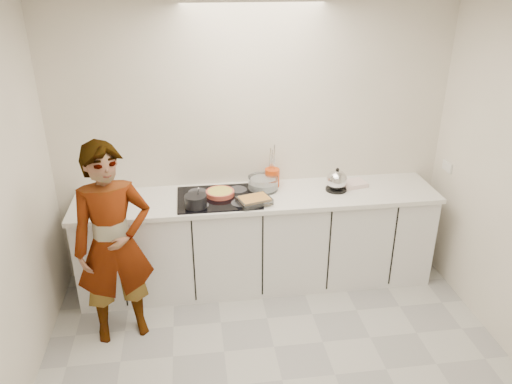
{
  "coord_description": "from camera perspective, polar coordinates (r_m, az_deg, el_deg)",
  "views": [
    {
      "loc": [
        -0.57,
        -2.7,
        2.79
      ],
      "look_at": [
        -0.05,
        1.05,
        1.05
      ],
      "focal_mm": 35.0,
      "sensor_mm": 36.0,
      "label": 1
    }
  ],
  "objects": [
    {
      "name": "wall_back",
      "position": [
        4.58,
        -0.32,
        5.73
      ],
      "size": [
        3.6,
        0.0,
        2.6
      ],
      "primitive_type": "cube",
      "color": "white",
      "rests_on": "ground"
    },
    {
      "name": "baking_dish",
      "position": [
        4.25,
        -0.19,
        -0.93
      ],
      "size": [
        0.32,
        0.27,
        0.05
      ],
      "color": "silver",
      "rests_on": "hob"
    },
    {
      "name": "saucepan",
      "position": [
        4.21,
        -6.9,
        -1.04
      ],
      "size": [
        0.19,
        0.19,
        0.18
      ],
      "color": "black",
      "rests_on": "hob"
    },
    {
      "name": "countertop",
      "position": [
        4.45,
        0.23,
        -0.61
      ],
      "size": [
        3.24,
        0.64,
        0.04
      ],
      "primitive_type": "cube",
      "color": "white",
      "rests_on": "base_cabinets"
    },
    {
      "name": "tea_towel",
      "position": [
        4.7,
        11.01,
        0.91
      ],
      "size": [
        0.27,
        0.22,
        0.04
      ],
      "primitive_type": "cube",
      "rotation": [
        0.0,
        0.0,
        0.22
      ],
      "color": "white",
      "rests_on": "countertop"
    },
    {
      "name": "kettle",
      "position": [
        4.56,
        9.21,
        1.26
      ],
      "size": [
        0.26,
        0.26,
        0.22
      ],
      "color": "black",
      "rests_on": "countertop"
    },
    {
      "name": "utensil_crock",
      "position": [
        4.59,
        1.87,
        1.66
      ],
      "size": [
        0.17,
        0.17,
        0.17
      ],
      "primitive_type": "cylinder",
      "rotation": [
        0.0,
        0.0,
        0.38
      ],
      "color": "#D3400B",
      "rests_on": "countertop"
    },
    {
      "name": "mixing_bowl",
      "position": [
        4.52,
        0.8,
        0.94
      ],
      "size": [
        0.29,
        0.29,
        0.13
      ],
      "color": "silver",
      "rests_on": "countertop"
    },
    {
      "name": "base_cabinets",
      "position": [
        4.66,
        0.22,
        -5.68
      ],
      "size": [
        3.2,
        0.58,
        0.87
      ],
      "primitive_type": "cube",
      "color": "white",
      "rests_on": "floor"
    },
    {
      "name": "floor",
      "position": [
        3.92,
        3.01,
        -20.69
      ],
      "size": [
        3.6,
        3.2,
        0.0
      ],
      "primitive_type": "cube",
      "color": "beige",
      "rests_on": "ground"
    },
    {
      "name": "cook",
      "position": [
        3.99,
        -15.96,
        -5.86
      ],
      "size": [
        0.68,
        0.53,
        1.65
      ],
      "primitive_type": "imported",
      "rotation": [
        0.0,
        0.0,
        0.24
      ],
      "color": "white",
      "rests_on": "floor"
    },
    {
      "name": "hob",
      "position": [
        4.38,
        -4.26,
        -0.67
      ],
      "size": [
        0.72,
        0.54,
        0.01
      ],
      "primitive_type": "cube",
      "color": "black",
      "rests_on": "countertop"
    },
    {
      "name": "tart_dish",
      "position": [
        4.41,
        -4.12,
        -0.08
      ],
      "size": [
        0.31,
        0.31,
        0.04
      ],
      "color": "#C44E3C",
      "rests_on": "hob"
    },
    {
      "name": "ceiling",
      "position": [
        2.76,
        4.28,
        20.7
      ],
      "size": [
        3.6,
        3.2,
        0.0
      ],
      "primitive_type": "cube",
      "color": "white",
      "rests_on": "wall_back"
    }
  ]
}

